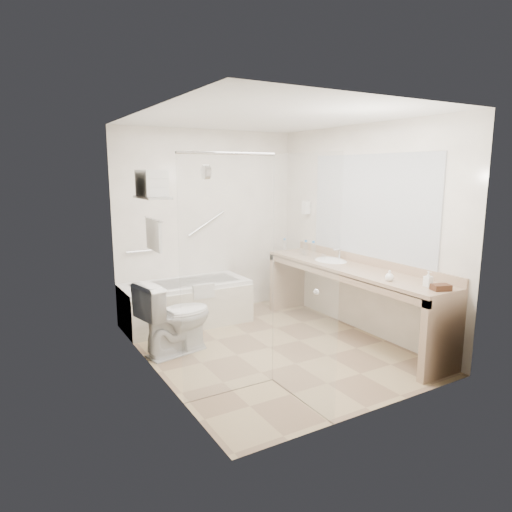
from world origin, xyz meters
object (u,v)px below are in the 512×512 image
amenity_basket (441,287)px  water_bottle_left (306,248)px  bathtub (186,303)px  vanity_counter (350,284)px  toilet (176,317)px

amenity_basket → water_bottle_left: (-0.04, 2.09, 0.07)m
bathtub → water_bottle_left: water_bottle_left is taller
bathtub → vanity_counter: size_ratio=0.59×
bathtub → toilet: (-0.45, -0.85, 0.13)m
vanity_counter → water_bottle_left: bearing=92.2°
toilet → amenity_basket: amenity_basket is taller
bathtub → amenity_basket: size_ratio=9.43×
vanity_counter → amenity_basket: bearing=-89.8°
vanity_counter → toilet: vanity_counter is taller
vanity_counter → amenity_basket: (0.00, -1.25, 0.24)m
toilet → amenity_basket: 2.71m
toilet → water_bottle_left: size_ratio=3.93×
vanity_counter → water_bottle_left: size_ratio=12.96×
bathtub → amenity_basket: 3.11m
bathtub → toilet: size_ratio=1.96×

